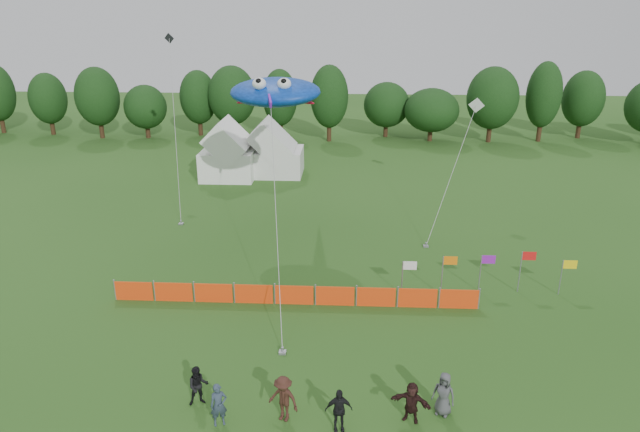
{
  "coord_description": "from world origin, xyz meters",
  "views": [
    {
      "loc": [
        1.21,
        -17.27,
        13.76
      ],
      "look_at": [
        0.0,
        6.0,
        5.2
      ],
      "focal_mm": 32.0,
      "sensor_mm": 36.0,
      "label": 1
    }
  ],
  "objects_px": {
    "tent_left": "(229,154)",
    "spectator_e": "(444,394)",
    "tent_right": "(273,154)",
    "spectator_f": "(411,402)",
    "stingray_kite": "(276,91)",
    "spectator_b": "(198,386)",
    "spectator_d": "(339,410)",
    "barrier_fence": "(294,295)",
    "spectator_a": "(219,405)",
    "spectator_c": "(283,399)"
  },
  "relations": [
    {
      "from": "tent_right",
      "to": "spectator_b",
      "type": "height_order",
      "value": "tent_right"
    },
    {
      "from": "spectator_d",
      "to": "stingray_kite",
      "type": "xyz_separation_m",
      "value": [
        -4.27,
        18.69,
        8.16
      ]
    },
    {
      "from": "tent_left",
      "to": "tent_right",
      "type": "height_order",
      "value": "tent_left"
    },
    {
      "from": "spectator_c",
      "to": "spectator_e",
      "type": "bearing_deg",
      "value": 29.54
    },
    {
      "from": "barrier_fence",
      "to": "stingray_kite",
      "type": "xyz_separation_m",
      "value": [
        -1.9,
        9.94,
        8.47
      ]
    },
    {
      "from": "spectator_b",
      "to": "spectator_d",
      "type": "bearing_deg",
      "value": -29.7
    },
    {
      "from": "stingray_kite",
      "to": "spectator_b",
      "type": "bearing_deg",
      "value": -92.87
    },
    {
      "from": "tent_left",
      "to": "spectator_b",
      "type": "height_order",
      "value": "tent_left"
    },
    {
      "from": "tent_left",
      "to": "spectator_b",
      "type": "xyz_separation_m",
      "value": [
        4.84,
        -29.57,
        -1.23
      ]
    },
    {
      "from": "spectator_a",
      "to": "spectator_e",
      "type": "relative_size",
      "value": 0.97
    },
    {
      "from": "tent_right",
      "to": "spectator_d",
      "type": "bearing_deg",
      "value": -78.66
    },
    {
      "from": "spectator_d",
      "to": "spectator_b",
      "type": "bearing_deg",
      "value": 160.15
    },
    {
      "from": "tent_right",
      "to": "spectator_d",
      "type": "xyz_separation_m",
      "value": [
        6.39,
        -31.86,
        -1.03
      ]
    },
    {
      "from": "spectator_e",
      "to": "tent_left",
      "type": "bearing_deg",
      "value": 140.64
    },
    {
      "from": "spectator_e",
      "to": "tent_right",
      "type": "bearing_deg",
      "value": 133.97
    },
    {
      "from": "spectator_b",
      "to": "spectator_c",
      "type": "height_order",
      "value": "spectator_c"
    },
    {
      "from": "barrier_fence",
      "to": "spectator_c",
      "type": "relative_size",
      "value": 10.17
    },
    {
      "from": "spectator_a",
      "to": "spectator_c",
      "type": "bearing_deg",
      "value": -11.07
    },
    {
      "from": "stingray_kite",
      "to": "spectator_e",
      "type": "bearing_deg",
      "value": -65.69
    },
    {
      "from": "barrier_fence",
      "to": "spectator_d",
      "type": "bearing_deg",
      "value": -74.87
    },
    {
      "from": "spectator_f",
      "to": "stingray_kite",
      "type": "xyz_separation_m",
      "value": [
        -6.8,
        18.09,
        8.2
      ]
    },
    {
      "from": "tent_right",
      "to": "spectator_a",
      "type": "xyz_separation_m",
      "value": [
        2.23,
        -31.82,
        -1.03
      ]
    },
    {
      "from": "spectator_b",
      "to": "spectator_f",
      "type": "relative_size",
      "value": 1.01
    },
    {
      "from": "barrier_fence",
      "to": "spectator_f",
      "type": "bearing_deg",
      "value": -58.98
    },
    {
      "from": "spectator_f",
      "to": "stingray_kite",
      "type": "relative_size",
      "value": 0.07
    },
    {
      "from": "spectator_b",
      "to": "tent_right",
      "type": "bearing_deg",
      "value": 74.65
    },
    {
      "from": "tent_left",
      "to": "spectator_e",
      "type": "distance_m",
      "value": 32.69
    },
    {
      "from": "spectator_d",
      "to": "tent_right",
      "type": "bearing_deg",
      "value": 93.54
    },
    {
      "from": "spectator_e",
      "to": "spectator_f",
      "type": "xyz_separation_m",
      "value": [
        -1.18,
        -0.42,
        -0.07
      ]
    },
    {
      "from": "tent_left",
      "to": "stingray_kite",
      "type": "relative_size",
      "value": 0.21
    },
    {
      "from": "tent_right",
      "to": "spectator_c",
      "type": "distance_m",
      "value": 31.79
    },
    {
      "from": "tent_right",
      "to": "spectator_c",
      "type": "xyz_separation_m",
      "value": [
        4.44,
        -31.46,
        -0.96
      ]
    },
    {
      "from": "barrier_fence",
      "to": "stingray_kite",
      "type": "height_order",
      "value": "stingray_kite"
    },
    {
      "from": "tent_left",
      "to": "barrier_fence",
      "type": "height_order",
      "value": "tent_left"
    },
    {
      "from": "tent_right",
      "to": "spectator_e",
      "type": "height_order",
      "value": "tent_right"
    },
    {
      "from": "barrier_fence",
      "to": "spectator_a",
      "type": "height_order",
      "value": "spectator_a"
    },
    {
      "from": "tent_left",
      "to": "spectator_b",
      "type": "distance_m",
      "value": 29.99
    },
    {
      "from": "barrier_fence",
      "to": "spectator_e",
      "type": "bearing_deg",
      "value": -51.81
    },
    {
      "from": "spectator_a",
      "to": "spectator_d",
      "type": "xyz_separation_m",
      "value": [
        4.16,
        -0.05,
        0.0
      ]
    },
    {
      "from": "spectator_b",
      "to": "spectator_c",
      "type": "xyz_separation_m",
      "value": [
        3.2,
        -0.69,
        0.1
      ]
    },
    {
      "from": "spectator_a",
      "to": "spectator_d",
      "type": "distance_m",
      "value": 4.16
    },
    {
      "from": "spectator_f",
      "to": "barrier_fence",
      "type": "bearing_deg",
      "value": 141.13
    },
    {
      "from": "tent_right",
      "to": "spectator_b",
      "type": "relative_size",
      "value": 3.31
    },
    {
      "from": "spectator_c",
      "to": "spectator_f",
      "type": "distance_m",
      "value": 4.49
    },
    {
      "from": "spectator_c",
      "to": "stingray_kite",
      "type": "bearing_deg",
      "value": 120.56
    },
    {
      "from": "tent_right",
      "to": "spectator_c",
      "type": "relative_size",
      "value": 2.93
    },
    {
      "from": "spectator_b",
      "to": "stingray_kite",
      "type": "height_order",
      "value": "stingray_kite"
    },
    {
      "from": "spectator_a",
      "to": "spectator_c",
      "type": "relative_size",
      "value": 0.92
    },
    {
      "from": "barrier_fence",
      "to": "spectator_f",
      "type": "distance_m",
      "value": 9.52
    },
    {
      "from": "tent_left",
      "to": "barrier_fence",
      "type": "bearing_deg",
      "value": -70.82
    }
  ]
}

